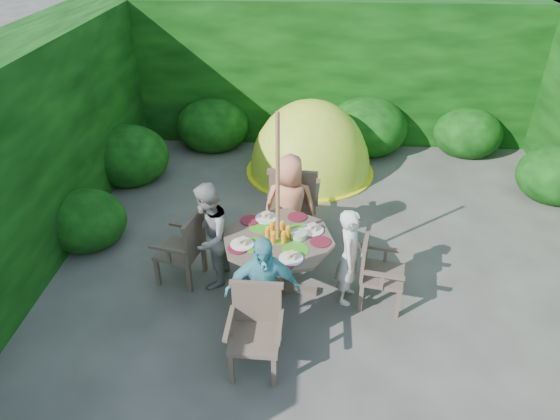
# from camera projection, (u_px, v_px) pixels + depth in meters

# --- Properties ---
(ground) EXTENTS (60.00, 60.00, 0.00)m
(ground) POSITION_uv_depth(u_px,v_px,m) (339.00, 258.00, 6.39)
(ground) COLOR #423F3B
(ground) RESTS_ON ground
(hedge_enclosure) EXTENTS (9.00, 9.00, 2.50)m
(hedge_enclosure) POSITION_uv_depth(u_px,v_px,m) (341.00, 127.00, 6.86)
(hedge_enclosure) COLOR black
(hedge_enclosure) RESTS_ON ground
(patio_table) EXTENTS (1.42, 1.42, 0.89)m
(patio_table) POSITION_uv_depth(u_px,v_px,m) (278.00, 246.00, 5.56)
(patio_table) COLOR #45372D
(patio_table) RESTS_ON ground
(parasol_pole) EXTENTS (0.05, 0.05, 2.20)m
(parasol_pole) POSITION_uv_depth(u_px,v_px,m) (278.00, 210.00, 5.31)
(parasol_pole) COLOR #92603A
(parasol_pole) RESTS_ON ground
(garden_chair_right) EXTENTS (0.55, 0.60, 0.86)m
(garden_chair_right) POSITION_uv_depth(u_px,v_px,m) (376.00, 269.00, 5.48)
(garden_chair_right) COLOR #45372D
(garden_chair_right) RESTS_ON ground
(garden_chair_left) EXTENTS (0.58, 0.63, 0.89)m
(garden_chair_left) POSITION_uv_depth(u_px,v_px,m) (185.00, 247.00, 5.80)
(garden_chair_left) COLOR #45372D
(garden_chair_left) RESTS_ON ground
(garden_chair_back) EXTENTS (0.68, 0.62, 1.06)m
(garden_chair_back) POSITION_uv_depth(u_px,v_px,m) (294.00, 201.00, 6.50)
(garden_chair_back) COLOR #45372D
(garden_chair_back) RESTS_ON ground
(garden_chair_front) EXTENTS (0.53, 0.47, 0.86)m
(garden_chair_front) POSITION_uv_depth(u_px,v_px,m) (256.00, 327.00, 4.73)
(garden_chair_front) COLOR #45372D
(garden_chair_front) RESTS_ON ground
(child_right) EXTENTS (0.36, 0.48, 1.17)m
(child_right) POSITION_uv_depth(u_px,v_px,m) (350.00, 257.00, 5.46)
(child_right) COLOR silver
(child_right) RESTS_ON ground
(child_left) EXTENTS (0.54, 0.67, 1.31)m
(child_left) POSITION_uv_depth(u_px,v_px,m) (209.00, 236.00, 5.67)
(child_left) COLOR gray
(child_left) RESTS_ON ground
(child_back) EXTENTS (0.68, 0.46, 1.35)m
(child_back) POSITION_uv_depth(u_px,v_px,m) (290.00, 206.00, 6.20)
(child_back) COLOR #DF825C
(child_back) RESTS_ON ground
(child_front) EXTENTS (0.79, 0.42, 1.29)m
(child_front) POSITION_uv_depth(u_px,v_px,m) (263.00, 292.00, 4.88)
(child_front) COLOR #4EA8B6
(child_front) RESTS_ON ground
(dome_tent) EXTENTS (2.52, 2.52, 2.45)m
(dome_tent) POSITION_uv_depth(u_px,v_px,m) (309.00, 171.00, 8.43)
(dome_tent) COLOR #A8DD2A
(dome_tent) RESTS_ON ground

